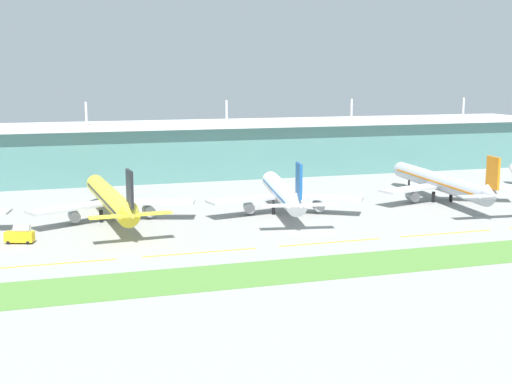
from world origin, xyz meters
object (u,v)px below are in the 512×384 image
Objects in this scene: airliner_center at (283,193)px; airliner_far_middle at (441,182)px; fuel_truck at (20,235)px; airliner_near_middle at (111,199)px.

airliner_far_middle is at bearing 3.52° from airliner_center.
airliner_center is 78.39m from fuel_truck.
fuel_truck is at bearing -171.60° from airliner_far_middle.
airliner_center is 0.83× the size of airliner_far_middle.
fuel_truck is at bearing -167.99° from airliner_center.
fuel_truck is (-76.57, -16.29, -4.18)m from airliner_center.
airliner_far_middle is at bearing -0.72° from airliner_near_middle.
airliner_near_middle is 9.04× the size of fuel_truck.
airliner_far_middle reaches higher than fuel_truck.
airliner_near_middle is 0.96× the size of airliner_far_middle.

